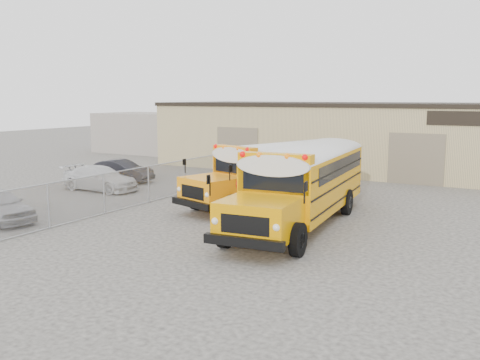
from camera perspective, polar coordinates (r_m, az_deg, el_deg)
The scene contains 9 objects.
ground at distance 20.49m, azimuth -2.00°, elevation -5.49°, with size 120.00×120.00×0.00m, color #383533.
warehouse at distance 38.41m, azimuth 13.99°, elevation 4.56°, with size 30.20×10.20×4.67m.
chainlink_fence at distance 26.15m, azimuth -9.73°, elevation -0.46°, with size 0.07×18.07×1.81m.
distant_building_left at distance 50.76m, azimuth -10.04°, elevation 5.02°, with size 8.00×6.00×3.60m, color gray.
school_bus_left at distance 30.78m, azimuth 11.92°, elevation 2.37°, with size 5.24×10.33×2.94m.
school_bus_right at distance 27.94m, azimuth 10.86°, elevation 2.07°, with size 3.75×11.15×3.20m.
tarp_bundle at distance 19.05m, azimuth 3.44°, elevation -3.94°, with size 1.36×1.28×1.68m.
car_white at distance 30.25m, azimuth -14.71°, elevation 0.18°, with size 1.86×4.57×1.33m, color silver.
car_dark at distance 33.04m, azimuth -12.60°, elevation 0.96°, with size 1.40×4.01×1.32m, color black.
Camera 1 is at (10.51, -16.85, 5.07)m, focal length 40.00 mm.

